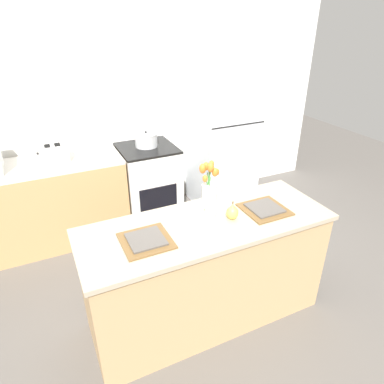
{
  "coord_description": "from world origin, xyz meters",
  "views": [
    {
      "loc": [
        -0.96,
        -1.77,
        2.17
      ],
      "look_at": [
        0.0,
        0.25,
        1.0
      ],
      "focal_mm": 32.0,
      "sensor_mm": 36.0,
      "label": 1
    }
  ],
  "objects": [
    {
      "name": "plate_setting_right",
      "position": [
        0.46,
        -0.03,
        0.89
      ],
      "size": [
        0.31,
        0.31,
        0.02
      ],
      "color": "brown",
      "rests_on": "kitchen_island"
    },
    {
      "name": "kitchen_island",
      "position": [
        0.0,
        0.0,
        0.44
      ],
      "size": [
        1.8,
        0.66,
        0.88
      ],
      "color": "tan",
      "rests_on": "ground_plane"
    },
    {
      "name": "pear_figurine",
      "position": [
        0.18,
        -0.03,
        0.94
      ],
      "size": [
        0.09,
        0.09,
        0.14
      ],
      "color": "#E5CC4C",
      "rests_on": "kitchen_island"
    },
    {
      "name": "refrigerator",
      "position": [
        1.05,
        1.6,
        0.89
      ],
      "size": [
        0.68,
        0.67,
        1.77
      ],
      "color": "silver",
      "rests_on": "ground_plane"
    },
    {
      "name": "flower_vase",
      "position": [
        0.05,
        0.08,
        1.05
      ],
      "size": [
        0.15,
        0.12,
        0.43
      ],
      "color": "silver",
      "rests_on": "kitchen_island"
    },
    {
      "name": "plate_setting_left",
      "position": [
        -0.46,
        -0.03,
        0.89
      ],
      "size": [
        0.31,
        0.31,
        0.02
      ],
      "color": "brown",
      "rests_on": "kitchen_island"
    },
    {
      "name": "toaster",
      "position": [
        -0.84,
        1.58,
        0.98
      ],
      "size": [
        0.28,
        0.18,
        0.17
      ],
      "color": "silver",
      "rests_on": "back_counter"
    },
    {
      "name": "stove_range",
      "position": [
        0.1,
        1.6,
        0.45
      ],
      "size": [
        0.6,
        0.61,
        0.89
      ],
      "color": "silver",
      "rests_on": "ground_plane"
    },
    {
      "name": "cooking_pot",
      "position": [
        0.11,
        1.63,
        0.96
      ],
      "size": [
        0.25,
        0.25,
        0.17
      ],
      "color": "#B2B5B7",
      "rests_on": "stove_range"
    },
    {
      "name": "back_wall",
      "position": [
        0.0,
        2.0,
        1.35
      ],
      "size": [
        5.2,
        0.08,
        2.7
      ],
      "color": "silver",
      "rests_on": "ground_plane"
    },
    {
      "name": "ground_plane",
      "position": [
        0.0,
        0.0,
        0.0
      ],
      "size": [
        10.0,
        10.0,
        0.0
      ],
      "primitive_type": "plane",
      "color": "#59544F"
    },
    {
      "name": "back_counter",
      "position": [
        -1.06,
        1.6,
        0.45
      ],
      "size": [
        1.68,
        0.6,
        0.89
      ],
      "color": "tan",
      "rests_on": "ground_plane"
    }
  ]
}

